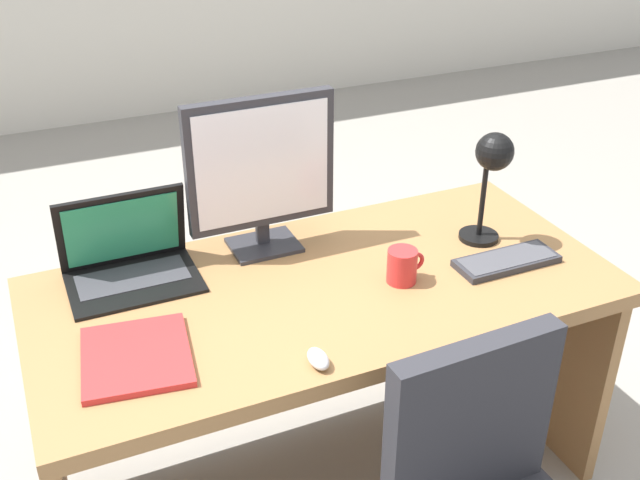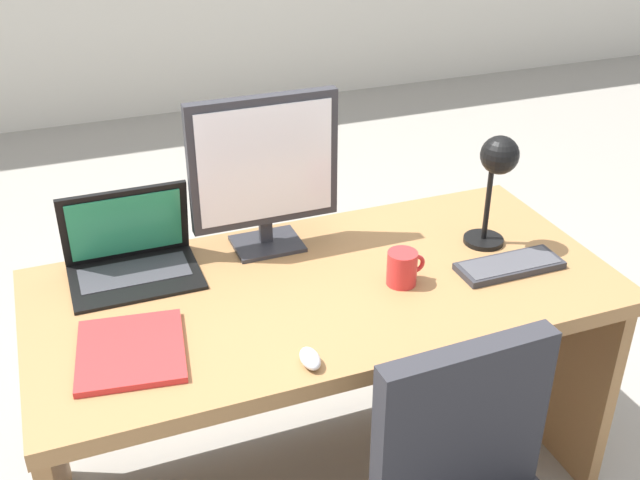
{
  "view_description": "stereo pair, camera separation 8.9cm",
  "coord_description": "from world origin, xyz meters",
  "views": [
    {
      "loc": [
        -0.73,
        -1.62,
        1.89
      ],
      "look_at": [
        0.0,
        0.04,
        0.88
      ],
      "focal_mm": 42.98,
      "sensor_mm": 36.0,
      "label": 1
    },
    {
      "loc": [
        -0.65,
        -1.66,
        1.89
      ],
      "look_at": [
        0.0,
        0.04,
        0.88
      ],
      "focal_mm": 42.98,
      "sensor_mm": 36.0,
      "label": 2
    }
  ],
  "objects": [
    {
      "name": "desk",
      "position": [
        0.0,
        0.04,
        0.55
      ],
      "size": [
        1.6,
        0.77,
        0.76
      ],
      "color": "#9E7042",
      "rests_on": "ground"
    },
    {
      "name": "keyboard",
      "position": [
        0.52,
        -0.11,
        0.77
      ],
      "size": [
        0.3,
        0.12,
        0.02
      ],
      "color": "#2D2D33",
      "rests_on": "desk"
    },
    {
      "name": "mouse",
      "position": [
        -0.16,
        -0.31,
        0.77
      ],
      "size": [
        0.05,
        0.08,
        0.04
      ],
      "color": "silver",
      "rests_on": "desk"
    },
    {
      "name": "monitor",
      "position": [
        -0.08,
        0.26,
        1.01
      ],
      "size": [
        0.43,
        0.16,
        0.47
      ],
      "color": "#2D2D33",
      "rests_on": "desk"
    },
    {
      "name": "coffee_mug",
      "position": [
        0.2,
        -0.07,
        0.81
      ],
      "size": [
        0.11,
        0.08,
        0.1
      ],
      "color": "red",
      "rests_on": "desk"
    },
    {
      "name": "desk_lamp",
      "position": [
        0.53,
        0.03,
        1.01
      ],
      "size": [
        0.12,
        0.14,
        0.35
      ],
      "color": "black",
      "rests_on": "desk"
    },
    {
      "name": "laptop",
      "position": [
        -0.48,
        0.27,
        0.83
      ],
      "size": [
        0.35,
        0.25,
        0.24
      ],
      "color": "black",
      "rests_on": "desk"
    },
    {
      "name": "book",
      "position": [
        -0.55,
        -0.12,
        0.76
      ],
      "size": [
        0.29,
        0.31,
        0.02
      ],
      "color": "red",
      "rests_on": "desk"
    },
    {
      "name": "ground",
      "position": [
        0.0,
        1.5,
        0.0
      ],
      "size": [
        12.0,
        12.0,
        0.0
      ],
      "primitive_type": "plane",
      "color": "gray"
    }
  ]
}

